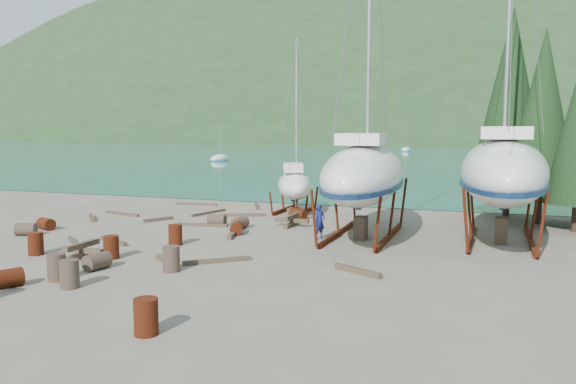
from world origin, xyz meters
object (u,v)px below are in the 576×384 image
(large_sailboat_near, at_px, (364,173))
(large_sailboat_far, at_px, (503,170))
(small_sailboat_shore, at_px, (295,184))
(worker, at_px, (320,222))

(large_sailboat_near, distance_m, large_sailboat_far, 5.95)
(small_sailboat_shore, relative_size, worker, 6.41)
(large_sailboat_far, relative_size, worker, 12.10)
(large_sailboat_far, distance_m, small_sailboat_shore, 12.47)
(large_sailboat_far, height_order, small_sailboat_shore, large_sailboat_far)
(large_sailboat_near, height_order, small_sailboat_shore, large_sailboat_near)
(small_sailboat_shore, xyz_separation_m, worker, (3.73, -7.37, -0.88))
(small_sailboat_shore, bearing_deg, worker, -84.79)
(large_sailboat_far, bearing_deg, small_sailboat_shore, 154.75)
(large_sailboat_near, bearing_deg, worker, -152.19)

